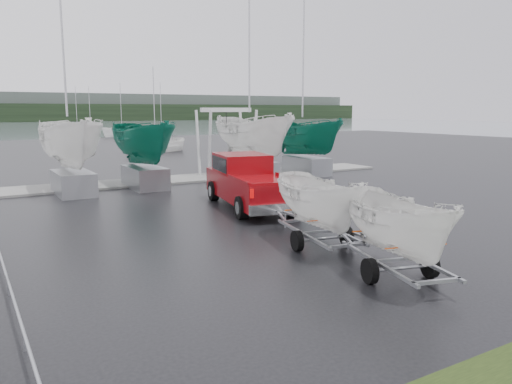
% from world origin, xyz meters
% --- Properties ---
extents(ground_plane, '(120.00, 120.00, 0.00)m').
position_xyz_m(ground_plane, '(0.00, 0.00, 0.00)').
color(ground_plane, black).
rests_on(ground_plane, ground).
extents(lake, '(300.00, 300.00, 0.00)m').
position_xyz_m(lake, '(0.00, 100.00, -0.01)').
color(lake, slate).
rests_on(lake, ground).
extents(dock, '(30.00, 3.00, 0.12)m').
position_xyz_m(dock, '(0.00, 13.00, 0.05)').
color(dock, gray).
rests_on(dock, ground).
extents(pickup_truck, '(3.41, 6.73, 2.14)m').
position_xyz_m(pickup_truck, '(0.84, 4.22, 1.11)').
color(pickup_truck, maroon).
rests_on(pickup_truck, ground).
extents(trailer_hitched, '(1.96, 3.76, 4.89)m').
position_xyz_m(trailer_hitched, '(-0.50, -2.39, 2.66)').
color(trailer_hitched, '#94979C').
rests_on(trailer_hitched, ground).
extents(trailer_parked, '(2.11, 3.79, 4.72)m').
position_xyz_m(trailer_parked, '(-0.62, -5.53, 2.57)').
color(trailer_parked, '#94979C').
rests_on(trailer_parked, ground).
extents(boat_hoist, '(3.30, 2.18, 4.12)m').
position_xyz_m(boat_hoist, '(4.43, 13.00, 2.67)').
color(boat_hoist, silver).
rests_on(boat_hoist, ground).
extents(keelboat_0, '(2.52, 3.20, 10.69)m').
position_xyz_m(keelboat_0, '(-4.87, 11.00, 4.01)').
color(keelboat_0, '#94979C').
rests_on(keelboat_0, ground).
extents(keelboat_1, '(2.36, 3.20, 7.36)m').
position_xyz_m(keelboat_1, '(-1.28, 11.20, 3.73)').
color(keelboat_1, '#94979C').
rests_on(keelboat_1, ground).
extents(keelboat_2, '(2.69, 3.20, 10.87)m').
position_xyz_m(keelboat_2, '(5.15, 11.00, 4.28)').
color(keelboat_2, '#94979C').
rests_on(keelboat_2, ground).
extents(keelboat_3, '(2.37, 3.20, 10.54)m').
position_xyz_m(keelboat_3, '(9.15, 11.30, 3.77)').
color(keelboat_3, '#94979C').
rests_on(keelboat_3, ground).
extents(mast_rack_1, '(0.56, 6.50, 0.06)m').
position_xyz_m(mast_rack_1, '(-9.00, -5.00, 0.35)').
color(mast_rack_1, '#94979C').
rests_on(mast_rack_1, ground).
extents(moored_boat_2, '(2.47, 2.41, 11.09)m').
position_xyz_m(moored_boat_2, '(6.75, 32.28, 0.01)').
color(moored_boat_2, white).
rests_on(moored_boat_2, ground).
extents(moored_boat_3, '(4.13, 4.14, 11.84)m').
position_xyz_m(moored_boat_3, '(16.78, 57.94, 0.00)').
color(moored_boat_3, white).
rests_on(moored_boat_3, ground).
extents(moored_boat_5, '(2.73, 2.78, 11.12)m').
position_xyz_m(moored_boat_5, '(10.39, 75.45, 0.01)').
color(moored_boat_5, white).
rests_on(moored_boat_5, ground).
extents(moored_boat_6, '(3.01, 3.08, 11.70)m').
position_xyz_m(moored_boat_6, '(8.48, 76.95, 0.00)').
color(moored_boat_6, white).
rests_on(moored_boat_6, ground).
extents(moored_boat_7, '(3.30, 3.26, 11.40)m').
position_xyz_m(moored_boat_7, '(12.11, 62.42, 0.00)').
color(moored_boat_7, white).
rests_on(moored_boat_7, ground).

